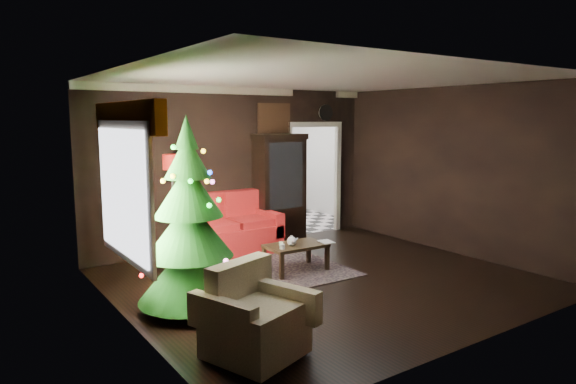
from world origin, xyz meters
TOP-DOWN VIEW (x-y plane):
  - floor at (0.00, 0.00)m, footprint 5.50×5.50m
  - ceiling at (0.00, 0.00)m, footprint 5.50×5.50m
  - wall_back at (0.00, 2.50)m, footprint 5.50×0.00m
  - wall_front at (0.00, -2.50)m, footprint 5.50×0.00m
  - wall_left at (-2.75, 0.00)m, footprint 0.00×5.50m
  - wall_right at (2.75, 0.00)m, footprint 0.00×5.50m
  - doorway at (1.70, 2.50)m, footprint 1.10×0.10m
  - left_window at (-2.71, 0.20)m, footprint 0.05×1.60m
  - valance at (-2.63, 0.20)m, footprint 0.12×2.10m
  - kitchen_floor at (1.70, 4.00)m, footprint 3.00×3.00m
  - kitchen_window at (1.70, 5.45)m, footprint 0.70×0.06m
  - rug at (-0.51, 0.69)m, footprint 2.41×1.78m
  - loveseat at (-0.40, 2.05)m, footprint 1.70×0.90m
  - curio_cabinet at (0.75, 2.27)m, footprint 0.90×0.45m
  - floor_lamp at (-1.41, 2.01)m, footprint 0.38×0.38m
  - christmas_tree at (-2.02, -0.01)m, footprint 1.44×1.44m
  - armchair at (-2.03, -1.52)m, footprint 1.04×1.04m
  - coffee_table at (-0.09, 0.56)m, footprint 0.90×0.55m
  - teapot at (-0.20, 0.52)m, footprint 0.16×0.16m
  - cup_a at (-0.41, 0.45)m, footprint 0.08×0.08m
  - cup_b at (-0.32, 0.62)m, footprint 0.07×0.07m
  - book at (0.26, 0.40)m, footprint 0.18×0.05m
  - wall_clock at (1.95, 2.45)m, footprint 0.32×0.32m
  - painting at (0.75, 2.46)m, footprint 0.62×0.05m
  - kitchen_counter at (1.70, 5.20)m, footprint 1.80×0.60m
  - kitchen_table at (1.40, 3.70)m, footprint 0.70×0.70m

SIDE VIEW (x-z plane):
  - floor at x=0.00m, z-range 0.00..0.00m
  - kitchen_floor at x=1.70m, z-range 0.00..0.00m
  - rug at x=-0.51m, z-range 0.00..0.01m
  - coffee_table at x=-0.09m, z-range 0.01..0.41m
  - kitchen_table at x=1.40m, z-range 0.00..0.75m
  - cup_b at x=-0.32m, z-range 0.41..0.47m
  - cup_a at x=-0.41m, z-range 0.41..0.48m
  - kitchen_counter at x=1.70m, z-range 0.00..0.90m
  - armchair at x=-2.03m, z-range 0.04..0.88m
  - teapot at x=-0.20m, z-range 0.41..0.56m
  - loveseat at x=-0.40m, z-range 0.00..1.00m
  - book at x=0.26m, z-range 0.41..0.67m
  - floor_lamp at x=-1.41m, z-range -0.06..1.72m
  - curio_cabinet at x=0.75m, z-range 0.00..1.90m
  - doorway at x=1.70m, z-range 0.00..2.10m
  - christmas_tree at x=-2.02m, z-range -0.12..2.22m
  - wall_back at x=0.00m, z-range -1.35..4.15m
  - wall_front at x=0.00m, z-range -1.35..4.15m
  - wall_left at x=-2.75m, z-range -1.35..4.15m
  - wall_right at x=2.75m, z-range -1.35..4.15m
  - left_window at x=-2.71m, z-range 0.75..2.15m
  - kitchen_window at x=1.70m, z-range 1.35..2.05m
  - painting at x=0.75m, z-range 1.99..2.51m
  - valance at x=-2.63m, z-range 2.10..2.44m
  - wall_clock at x=1.95m, z-range 2.35..2.41m
  - ceiling at x=0.00m, z-range 2.80..2.80m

